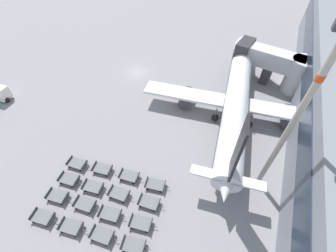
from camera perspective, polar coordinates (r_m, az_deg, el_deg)
ground_plane at (r=48.64m, az=-7.80°, el=13.35°), size 500.00×500.00×0.00m
jet_bridge at (r=47.47m, az=26.62°, el=13.40°), size 14.64×6.72×6.82m
airplane at (r=38.40m, az=17.10°, el=7.04°), size 30.88×37.64×13.13m
baggage_dolly_row_near_col_a at (r=31.96m, az=-29.18°, el=-19.52°), size 3.31×1.92×0.92m
baggage_dolly_row_near_col_b at (r=30.13m, az=-23.38°, el=-22.40°), size 3.31×1.93×0.92m
baggage_dolly_row_near_col_c at (r=28.71m, az=-16.40°, el=-25.02°), size 3.29×1.84×0.92m
baggage_dolly_row_near_col_d at (r=27.74m, az=-8.76°, el=-27.75°), size 3.32×1.97×0.92m
baggage_dolly_row_mid_a_col_a at (r=32.47m, az=-26.24°, el=-15.66°), size 3.31×1.92×0.92m
baggage_dolly_row_mid_a_col_b at (r=30.67m, az=-20.34°, el=-18.12°), size 3.29×1.85×0.92m
baggage_dolly_row_mid_a_col_c at (r=29.33m, az=-14.51°, el=-20.78°), size 3.31×1.92×0.92m
baggage_dolly_row_mid_a_col_d at (r=28.33m, az=-6.94°, el=-23.23°), size 3.31×1.95×0.92m
baggage_dolly_row_mid_b_col_a at (r=33.13m, az=-23.81°, el=-12.25°), size 3.30×1.88×0.92m
baggage_dolly_row_mid_b_col_b at (r=31.45m, az=-18.49°, el=-14.41°), size 3.31×1.93×0.92m
baggage_dolly_row_mid_b_col_c at (r=30.15m, az=-12.33°, el=-16.44°), size 3.27×1.79×0.92m
baggage_dolly_row_mid_b_col_d at (r=29.14m, az=-4.84°, el=-18.74°), size 3.29×1.84×0.92m
baggage_dolly_row_far_col_a at (r=34.13m, az=-22.07°, el=-8.82°), size 3.28×1.82×0.92m
baggage_dolly_row_far_col_b at (r=32.51m, az=-16.33°, el=-10.39°), size 3.31×1.92×0.92m
baggage_dolly_row_far_col_c at (r=31.12m, az=-9.84°, el=-12.37°), size 3.30×1.88×0.92m
baggage_dolly_row_far_col_d at (r=30.12m, az=-3.24°, el=-14.60°), size 3.32×1.97×0.92m
apron_light_mast at (r=24.25m, az=29.59°, el=1.53°), size 2.00×0.70×21.27m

